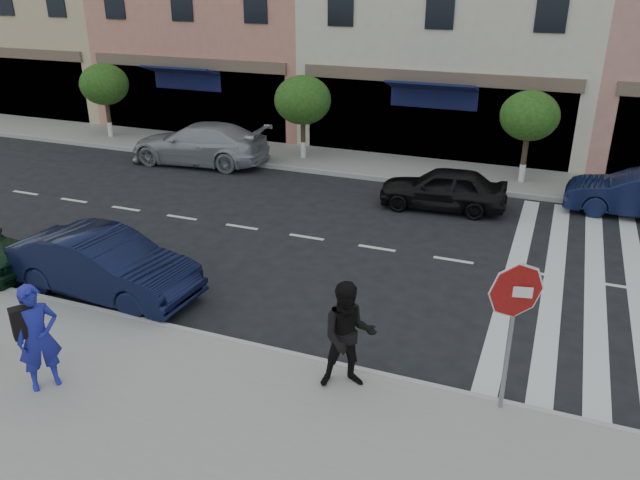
{
  "coord_description": "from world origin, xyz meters",
  "views": [
    {
      "loc": [
        4.13,
        -10.4,
        6.67
      ],
      "look_at": [
        -0.39,
        0.94,
        1.4
      ],
      "focal_mm": 35.0,
      "sensor_mm": 36.0,
      "label": 1
    }
  ],
  "objects_px": {
    "stop_sign": "(514,306)",
    "car_far_left": "(199,144)",
    "photographer": "(38,337)",
    "car_near_mid": "(104,265)",
    "walker": "(348,336)",
    "car_far_mid": "(443,188)"
  },
  "relations": [
    {
      "from": "photographer",
      "to": "car_far_left",
      "type": "bearing_deg",
      "value": 55.03
    },
    {
      "from": "car_far_left",
      "to": "car_far_mid",
      "type": "bearing_deg",
      "value": 76.51
    },
    {
      "from": "car_near_mid",
      "to": "car_far_left",
      "type": "xyz_separation_m",
      "value": [
        -3.61,
        9.74,
        0.04
      ]
    },
    {
      "from": "car_far_left",
      "to": "car_far_mid",
      "type": "relative_size",
      "value": 1.38
    },
    {
      "from": "photographer",
      "to": "car_near_mid",
      "type": "xyz_separation_m",
      "value": [
        -1.4,
        3.28,
        -0.38
      ]
    },
    {
      "from": "car_near_mid",
      "to": "car_far_left",
      "type": "relative_size",
      "value": 0.84
    },
    {
      "from": "walker",
      "to": "car_far_mid",
      "type": "relative_size",
      "value": 0.51
    },
    {
      "from": "car_far_mid",
      "to": "walker",
      "type": "bearing_deg",
      "value": -2.43
    },
    {
      "from": "walker",
      "to": "car_far_left",
      "type": "height_order",
      "value": "walker"
    },
    {
      "from": "car_near_mid",
      "to": "car_far_mid",
      "type": "height_order",
      "value": "car_near_mid"
    },
    {
      "from": "car_far_mid",
      "to": "car_far_left",
      "type": "bearing_deg",
      "value": -103.4
    },
    {
      "from": "car_near_mid",
      "to": "car_far_mid",
      "type": "relative_size",
      "value": 1.16
    },
    {
      "from": "stop_sign",
      "to": "car_far_left",
      "type": "relative_size",
      "value": 0.5
    },
    {
      "from": "photographer",
      "to": "car_near_mid",
      "type": "height_order",
      "value": "photographer"
    },
    {
      "from": "stop_sign",
      "to": "car_far_left",
      "type": "distance_m",
      "value": 16.4
    },
    {
      "from": "car_far_left",
      "to": "stop_sign",
      "type": "bearing_deg",
      "value": 44.34
    },
    {
      "from": "photographer",
      "to": "car_far_mid",
      "type": "height_order",
      "value": "photographer"
    },
    {
      "from": "car_near_mid",
      "to": "walker",
      "type": "bearing_deg",
      "value": -99.54
    },
    {
      "from": "photographer",
      "to": "car_near_mid",
      "type": "bearing_deg",
      "value": 57.1
    },
    {
      "from": "stop_sign",
      "to": "walker",
      "type": "xyz_separation_m",
      "value": [
        -2.52,
        -0.33,
        -0.92
      ]
    },
    {
      "from": "stop_sign",
      "to": "car_far_mid",
      "type": "height_order",
      "value": "stop_sign"
    },
    {
      "from": "walker",
      "to": "car_far_left",
      "type": "xyz_separation_m",
      "value": [
        -9.79,
        11.1,
        -0.36
      ]
    }
  ]
}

